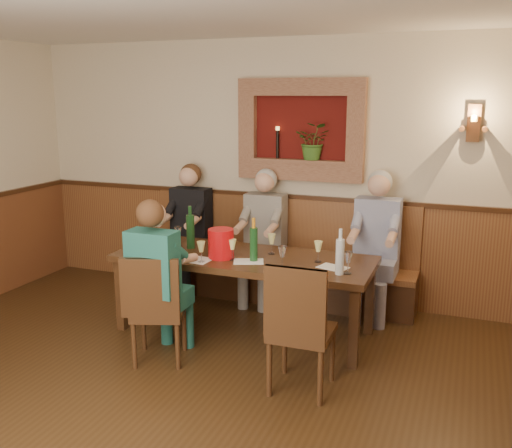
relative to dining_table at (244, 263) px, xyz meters
The scene contains 32 objects.
ground_plane 1.97m from the dining_table, 90.00° to the right, with size 6.00×6.00×0.00m, color #331F0E.
room_shell 2.21m from the dining_table, 90.00° to the right, with size 6.04×6.04×2.82m.
wainscoting 1.85m from the dining_table, 90.00° to the right, with size 6.02×6.02×1.15m.
wall_niche 1.59m from the dining_table, 77.58° to the left, with size 1.36×0.30×1.06m.
wall_sconce 2.53m from the dining_table, 29.61° to the left, with size 0.25×0.20×0.35m.
dining_table is the anchor object (origin of this frame).
bench 1.01m from the dining_table, 90.00° to the left, with size 3.00×0.45×1.11m.
chair_near_left 1.02m from the dining_table, 118.27° to the right, with size 0.53×0.53×0.95m.
chair_near_right 1.25m from the dining_table, 46.89° to the right, with size 0.46×0.46×1.03m.
person_bench_left 1.32m from the dining_table, 140.72° to the left, with size 0.43×0.53×1.46m.
person_bench_mid 0.85m from the dining_table, 98.41° to the left, with size 0.43×0.53×1.45m.
person_bench_right 1.36m from the dining_table, 37.82° to the left, with size 0.45×0.55×1.49m.
person_chair_front 0.90m from the dining_table, 119.98° to the right, with size 0.41×0.50×1.40m.
spittoon_bucket 0.30m from the dining_table, 141.98° to the right, with size 0.24×0.24×0.27m, color red.
wine_bottle_green_a 0.30m from the dining_table, 40.51° to the right, with size 0.07×0.07×0.39m.
wine_bottle_green_b 0.64m from the dining_table, behind, with size 0.08×0.08×0.42m.
water_bottle 1.01m from the dining_table, 13.61° to the right, with size 0.09×0.09×0.39m.
tasting_sheet_a 1.01m from the dining_table, behind, with size 0.25×0.18×0.00m, color white.
tasting_sheet_b 0.21m from the dining_table, 55.91° to the right, with size 0.27×0.19×0.00m, color white.
tasting_sheet_c 0.87m from the dining_table, ahead, with size 0.25×0.18×0.00m, color white.
tasting_sheet_d 0.48m from the dining_table, 143.42° to the right, with size 0.32×0.23×0.00m, color white.
wine_glass_0 0.94m from the dining_table, 167.42° to the right, with size 0.08×0.08×0.19m, color #F5F693, non-canonical shape.
wine_glass_1 0.77m from the dining_table, behind, with size 0.08×0.08×0.19m, color white, non-canonical shape.
wine_glass_2 0.66m from the dining_table, 165.75° to the right, with size 0.08×0.08×0.19m, color #F5F693, non-canonical shape.
wine_glass_3 0.36m from the dining_table, behind, with size 0.08×0.08×0.19m, color white, non-canonical shape.
wine_glass_4 0.24m from the dining_table, 107.76° to the right, with size 0.08×0.08×0.19m, color #F5F693, non-canonical shape.
wine_glass_5 0.32m from the dining_table, 35.38° to the left, with size 0.08×0.08×0.19m, color #F5F693, non-canonical shape.
wine_glass_6 0.53m from the dining_table, 26.50° to the right, with size 0.08×0.08×0.19m, color white, non-canonical shape.
wine_glass_7 0.72m from the dining_table, ahead, with size 0.08×0.08×0.19m, color #F5F693, non-canonical shape.
wine_glass_8 1.05m from the dining_table, 10.87° to the right, with size 0.08×0.08×0.19m, color white, non-canonical shape.
wine_glass_9 0.46m from the dining_table, 129.93° to the right, with size 0.08×0.08×0.19m, color #F5F693, non-canonical shape.
wine_glass_10 0.34m from the dining_table, behind, with size 0.08×0.08×0.19m, color #F5F693, non-canonical shape.
Camera 1 is at (1.92, -2.87, 2.22)m, focal length 40.00 mm.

